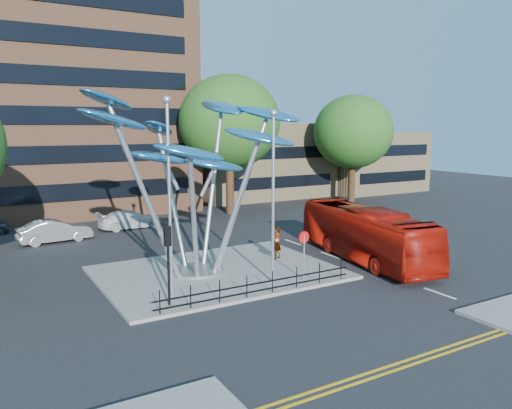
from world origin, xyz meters
TOP-DOWN VIEW (x-y plane):
  - ground at (0.00, 0.00)m, footprint 120.00×120.00m
  - traffic_island at (-1.00, 6.00)m, footprint 12.00×9.00m
  - double_yellow_near at (0.00, -6.00)m, footprint 40.00×0.12m
  - double_yellow_far at (0.00, -6.30)m, footprint 40.00×0.12m
  - brick_tower at (-6.00, 32.00)m, footprint 25.00×15.00m
  - low_building_near at (16.00, 30.00)m, footprint 15.00×8.00m
  - low_building_far at (30.00, 28.00)m, footprint 12.00×8.00m
  - tree_right at (8.00, 22.00)m, footprint 8.80×8.80m
  - tree_far at (22.00, 22.00)m, footprint 8.00×8.00m
  - leaf_sculpture at (-2.07, 6.68)m, footprint 12.72×9.54m
  - street_lamp_left at (-4.50, 3.50)m, footprint 0.36×0.36m
  - street_lamp_right at (0.50, 3.00)m, footprint 0.36×0.36m
  - traffic_light_island at (-5.00, 2.50)m, footprint 0.28×0.18m
  - no_entry_sign_island at (2.00, 2.52)m, footprint 0.60×0.10m
  - pedestrian_railing_front at (-1.00, 1.70)m, footprint 10.00×0.06m
  - red_bus at (7.59, 4.27)m, footprint 4.37×11.26m
  - pedestrian at (3.00, 6.54)m, footprint 0.81×0.68m
  - parked_car_mid at (-7.23, 18.00)m, footprint 4.82×2.16m
  - parked_car_right at (-1.56, 20.06)m, footprint 4.86×2.21m

SIDE VIEW (x-z plane):
  - ground at x=0.00m, z-range 0.00..0.00m
  - double_yellow_near at x=0.00m, z-range 0.00..0.01m
  - double_yellow_far at x=0.00m, z-range 0.00..0.01m
  - traffic_island at x=-1.00m, z-range 0.00..0.15m
  - pedestrian_railing_front at x=-1.00m, z-range 0.05..1.05m
  - parked_car_right at x=-1.56m, z-range 0.00..1.38m
  - parked_car_mid at x=-7.23m, z-range 0.00..1.53m
  - pedestrian at x=3.00m, z-range 0.15..2.04m
  - red_bus at x=7.59m, z-range 0.00..3.06m
  - no_entry_sign_island at x=2.00m, z-range 0.59..3.04m
  - traffic_light_island at x=-5.00m, z-range 0.90..4.33m
  - low_building_far at x=30.00m, z-range 0.00..7.00m
  - low_building_near at x=16.00m, z-range 0.00..8.00m
  - street_lamp_right at x=0.50m, z-range 0.94..9.24m
  - street_lamp_left at x=-4.50m, z-range 0.96..9.76m
  - leaf_sculpture at x=-2.07m, z-range 2.12..11.63m
  - tree_far at x=22.00m, z-range 1.70..12.51m
  - tree_right at x=8.00m, z-range 1.98..14.09m
  - brick_tower at x=-6.00m, z-range 0.00..30.00m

